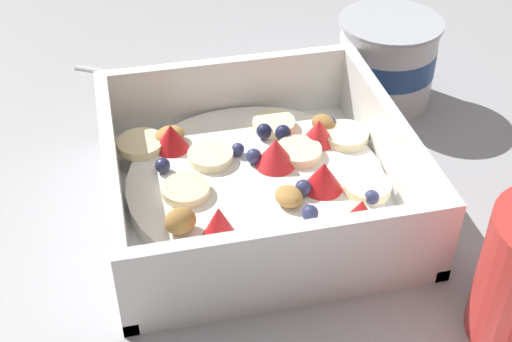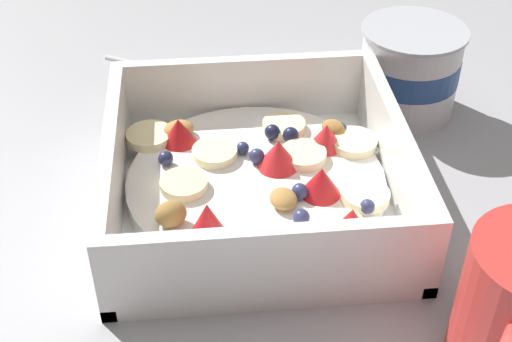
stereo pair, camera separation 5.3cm
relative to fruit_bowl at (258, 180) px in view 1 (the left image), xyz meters
name	(u,v)px [view 1 (the left image)]	position (x,y,z in m)	size (l,w,h in m)	color
ground_plane	(233,205)	(0.00, -0.02, -0.02)	(2.40, 2.40, 0.00)	#9E9EA3
fruit_bowl	(258,180)	(0.00, 0.00, 0.00)	(0.22, 0.22, 0.07)	white
spoon	(191,83)	(-0.18, -0.02, -0.02)	(0.10, 0.16, 0.01)	silver
yogurt_cup	(386,60)	(-0.12, 0.15, 0.02)	(0.09, 0.09, 0.08)	white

